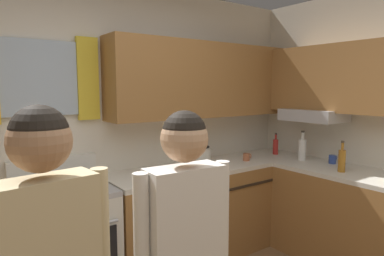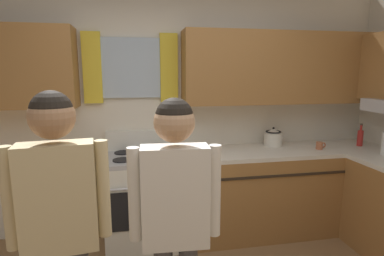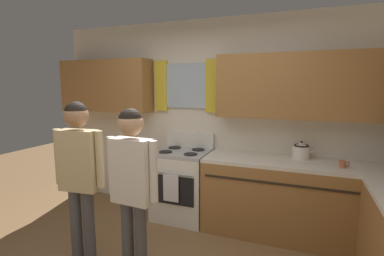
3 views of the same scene
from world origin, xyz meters
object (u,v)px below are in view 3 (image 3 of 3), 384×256
object	(u,v)px
stove_oven	(183,183)
stovetop_kettle	(301,151)
adult_left	(79,167)
cup_terracotta	(343,164)
adult_in_plaid	(132,178)

from	to	relation	value
stove_oven	stovetop_kettle	distance (m)	1.54
stove_oven	adult_left	size ratio (longest dim) A/B	0.68
cup_terracotta	adult_in_plaid	bearing A→B (deg)	-142.51
cup_terracotta	stovetop_kettle	size ratio (longest dim) A/B	0.40
adult_left	cup_terracotta	bearing A→B (deg)	29.21
cup_terracotta	adult_in_plaid	size ratio (longest dim) A/B	0.07
cup_terracotta	stovetop_kettle	distance (m)	0.48
adult_left	stove_oven	bearing A→B (deg)	72.39
stove_oven	cup_terracotta	bearing A→B (deg)	-2.77
stove_oven	adult_left	xyz separation A→B (m)	(-0.43, -1.37, 0.54)
adult_in_plaid	stove_oven	bearing A→B (deg)	96.15
stove_oven	stovetop_kettle	bearing A→B (deg)	6.17
stovetop_kettle	adult_left	size ratio (longest dim) A/B	0.17
cup_terracotta	adult_left	distance (m)	2.62
stovetop_kettle	stove_oven	bearing A→B (deg)	-173.83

